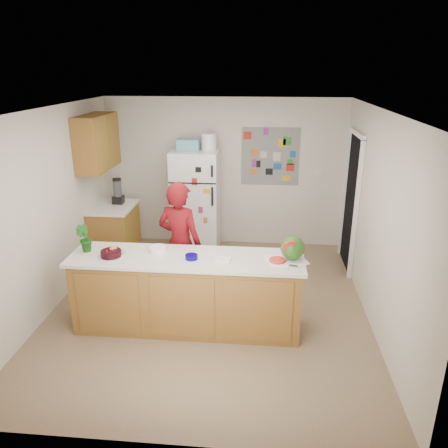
# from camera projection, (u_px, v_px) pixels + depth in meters

# --- Properties ---
(floor) EXTENTS (4.00, 4.50, 0.02)m
(floor) POSITION_uv_depth(u_px,v_px,m) (210.00, 306.00, 5.73)
(floor) COLOR brown
(floor) RESTS_ON ground
(wall_back) EXTENTS (4.00, 0.02, 2.50)m
(wall_back) POSITION_uv_depth(u_px,v_px,m) (225.00, 173.00, 7.42)
(wall_back) COLOR beige
(wall_back) RESTS_ON ground
(wall_left) EXTENTS (0.02, 4.50, 2.50)m
(wall_left) POSITION_uv_depth(u_px,v_px,m) (50.00, 211.00, 5.47)
(wall_left) COLOR beige
(wall_left) RESTS_ON ground
(wall_right) EXTENTS (0.02, 4.50, 2.50)m
(wall_right) POSITION_uv_depth(u_px,v_px,m) (378.00, 221.00, 5.13)
(wall_right) COLOR beige
(wall_right) RESTS_ON ground
(ceiling) EXTENTS (4.00, 4.50, 0.02)m
(ceiling) POSITION_uv_depth(u_px,v_px,m) (207.00, 109.00, 4.87)
(ceiling) COLOR white
(ceiling) RESTS_ON wall_back
(doorway) EXTENTS (0.03, 0.85, 2.04)m
(doorway) POSITION_uv_depth(u_px,v_px,m) (352.00, 203.00, 6.56)
(doorway) COLOR black
(doorway) RESTS_ON ground
(peninsula_base) EXTENTS (2.60, 0.62, 0.88)m
(peninsula_base) POSITION_uv_depth(u_px,v_px,m) (187.00, 294.00, 5.13)
(peninsula_base) COLOR brown
(peninsula_base) RESTS_ON floor
(peninsula_top) EXTENTS (2.68, 0.70, 0.04)m
(peninsula_top) POSITION_uv_depth(u_px,v_px,m) (186.00, 258.00, 4.97)
(peninsula_top) COLOR silver
(peninsula_top) RESTS_ON peninsula_base
(side_counter_base) EXTENTS (0.60, 0.80, 0.86)m
(side_counter_base) POSITION_uv_depth(u_px,v_px,m) (115.00, 234.00, 6.99)
(side_counter_base) COLOR brown
(side_counter_base) RESTS_ON floor
(side_counter_top) EXTENTS (0.64, 0.84, 0.04)m
(side_counter_top) POSITION_uv_depth(u_px,v_px,m) (113.00, 207.00, 6.84)
(side_counter_top) COLOR silver
(side_counter_top) RESTS_ON side_counter_base
(upper_cabinets) EXTENTS (0.35, 1.00, 0.80)m
(upper_cabinets) POSITION_uv_depth(u_px,v_px,m) (97.00, 142.00, 6.45)
(upper_cabinets) COLOR brown
(upper_cabinets) RESTS_ON wall_left
(refrigerator) EXTENTS (0.75, 0.70, 1.70)m
(refrigerator) POSITION_uv_depth(u_px,v_px,m) (196.00, 201.00, 7.24)
(refrigerator) COLOR silver
(refrigerator) RESTS_ON floor
(fridge_top_bin) EXTENTS (0.35, 0.28, 0.18)m
(fridge_top_bin) POSITION_uv_depth(u_px,v_px,m) (189.00, 144.00, 6.92)
(fridge_top_bin) COLOR #5999B2
(fridge_top_bin) RESTS_ON refrigerator
(photo_collage) EXTENTS (0.95, 0.01, 0.95)m
(photo_collage) POSITION_uv_depth(u_px,v_px,m) (270.00, 157.00, 7.23)
(photo_collage) COLOR slate
(photo_collage) RESTS_ON wall_back
(person) EXTENTS (0.69, 0.56, 1.65)m
(person) POSITION_uv_depth(u_px,v_px,m) (180.00, 244.00, 5.57)
(person) COLOR #600A0F
(person) RESTS_ON floor
(blender_appliance) EXTENTS (0.13, 0.13, 0.38)m
(blender_appliance) POSITION_uv_depth(u_px,v_px,m) (118.00, 192.00, 6.89)
(blender_appliance) COLOR black
(blender_appliance) RESTS_ON side_counter_top
(cutting_board) EXTENTS (0.49, 0.42, 0.01)m
(cutting_board) POSITION_uv_depth(u_px,v_px,m) (287.00, 260.00, 4.87)
(cutting_board) COLOR white
(cutting_board) RESTS_ON peninsula_top
(watermelon) EXTENTS (0.27, 0.27, 0.27)m
(watermelon) POSITION_uv_depth(u_px,v_px,m) (293.00, 248.00, 4.83)
(watermelon) COLOR #15500E
(watermelon) RESTS_ON cutting_board
(watermelon_slice) EXTENTS (0.18, 0.18, 0.02)m
(watermelon_slice) POSITION_uv_depth(u_px,v_px,m) (277.00, 260.00, 4.82)
(watermelon_slice) COLOR red
(watermelon_slice) RESTS_ON cutting_board
(cherry_bowl) EXTENTS (0.31, 0.31, 0.07)m
(cherry_bowl) POSITION_uv_depth(u_px,v_px,m) (111.00, 253.00, 4.96)
(cherry_bowl) COLOR black
(cherry_bowl) RESTS_ON peninsula_top
(white_bowl) EXTENTS (0.25, 0.25, 0.06)m
(white_bowl) POSITION_uv_depth(u_px,v_px,m) (158.00, 249.00, 5.09)
(white_bowl) COLOR white
(white_bowl) RESTS_ON peninsula_top
(cobalt_bowl) EXTENTS (0.19, 0.19, 0.05)m
(cobalt_bowl) POSITION_uv_depth(u_px,v_px,m) (191.00, 257.00, 4.90)
(cobalt_bowl) COLOR #060063
(cobalt_bowl) RESTS_ON peninsula_top
(plate) EXTENTS (0.28, 0.28, 0.02)m
(plate) POSITION_uv_depth(u_px,v_px,m) (114.00, 253.00, 5.03)
(plate) COLOR beige
(plate) RESTS_ON peninsula_top
(paper_towel) EXTENTS (0.18, 0.17, 0.02)m
(paper_towel) POSITION_uv_depth(u_px,v_px,m) (224.00, 260.00, 4.87)
(paper_towel) COLOR white
(paper_towel) RESTS_ON peninsula_top
(keys) EXTENTS (0.10, 0.07, 0.01)m
(keys) POSITION_uv_depth(u_px,v_px,m) (293.00, 266.00, 4.71)
(keys) COLOR gray
(keys) RESTS_ON peninsula_top
(potted_plant) EXTENTS (0.18, 0.15, 0.32)m
(potted_plant) POSITION_uv_depth(u_px,v_px,m) (84.00, 239.00, 5.06)
(potted_plant) COLOR #124211
(potted_plant) RESTS_ON peninsula_top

